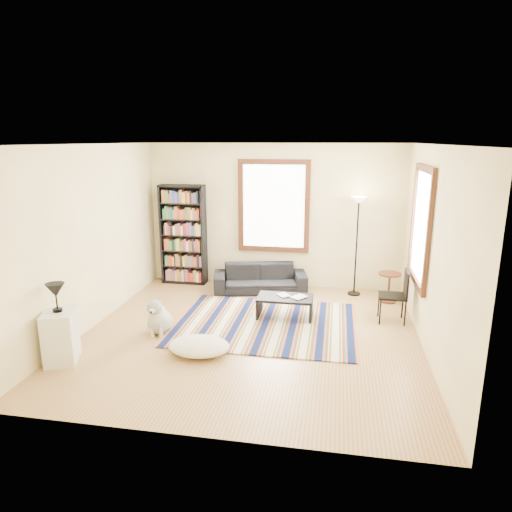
% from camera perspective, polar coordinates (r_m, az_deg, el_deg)
% --- Properties ---
extents(floor, '(5.00, 5.00, 0.10)m').
position_cam_1_polar(floor, '(7.02, -0.72, -10.14)').
color(floor, '#AA8B4E').
rests_on(floor, ground).
extents(ceiling, '(5.00, 5.00, 0.10)m').
position_cam_1_polar(ceiling, '(6.39, -0.81, 14.25)').
color(ceiling, white).
rests_on(ceiling, floor).
extents(wall_back, '(5.00, 0.10, 2.80)m').
position_cam_1_polar(wall_back, '(9.03, 2.28, 5.03)').
color(wall_back, '#FFF0AB').
rests_on(wall_back, floor).
extents(wall_front, '(5.00, 0.10, 2.80)m').
position_cam_1_polar(wall_front, '(4.18, -7.37, -6.26)').
color(wall_front, '#FFF0AB').
rests_on(wall_front, floor).
extents(wall_left, '(0.10, 5.00, 2.80)m').
position_cam_1_polar(wall_left, '(7.46, -20.41, 2.14)').
color(wall_left, '#FFF0AB').
rests_on(wall_left, floor).
extents(wall_right, '(0.10, 5.00, 2.80)m').
position_cam_1_polar(wall_right, '(6.58, 21.60, 0.50)').
color(wall_right, '#FFF0AB').
rests_on(wall_right, floor).
extents(window_back, '(1.20, 0.06, 1.60)m').
position_cam_1_polar(window_back, '(8.92, 2.22, 6.22)').
color(window_back, white).
rests_on(window_back, wall_back).
extents(window_right, '(0.06, 1.20, 1.60)m').
position_cam_1_polar(window_right, '(7.30, 19.94, 3.54)').
color(window_right, white).
rests_on(window_right, wall_right).
extents(rug, '(2.82, 2.26, 0.02)m').
position_cam_1_polar(rug, '(7.37, 1.18, -8.42)').
color(rug, '#0C153F').
rests_on(rug, floor).
extents(sofa, '(1.08, 1.89, 0.52)m').
position_cam_1_polar(sofa, '(8.84, 0.50, -2.77)').
color(sofa, black).
rests_on(sofa, floor).
extents(bookshelf, '(0.90, 0.30, 2.00)m').
position_cam_1_polar(bookshelf, '(9.30, -9.07, 2.63)').
color(bookshelf, black).
rests_on(bookshelf, floor).
extents(coffee_table, '(1.00, 0.72, 0.36)m').
position_cam_1_polar(coffee_table, '(7.58, 3.65, -6.39)').
color(coffee_table, black).
rests_on(coffee_table, floor).
extents(book_a, '(0.27, 0.26, 0.02)m').
position_cam_1_polar(book_a, '(7.53, 2.91, -4.99)').
color(book_a, beige).
rests_on(book_a, coffee_table).
extents(book_b, '(0.30, 0.31, 0.02)m').
position_cam_1_polar(book_b, '(7.55, 4.85, -4.97)').
color(book_b, beige).
rests_on(book_b, coffee_table).
extents(floor_cushion, '(0.86, 0.65, 0.21)m').
position_cam_1_polar(floor_cushion, '(6.44, -7.13, -11.11)').
color(floor_cushion, silver).
rests_on(floor_cushion, floor).
extents(floor_lamp, '(0.34, 0.34, 1.86)m').
position_cam_1_polar(floor_lamp, '(8.65, 12.44, 1.12)').
color(floor_lamp, black).
rests_on(floor_lamp, floor).
extents(side_table, '(0.53, 0.53, 0.54)m').
position_cam_1_polar(side_table, '(8.59, 16.28, -3.80)').
color(side_table, '#4A2012').
rests_on(side_table, floor).
extents(folding_chair, '(0.43, 0.41, 0.86)m').
position_cam_1_polar(folding_chair, '(7.64, 16.69, -4.82)').
color(folding_chair, black).
rests_on(folding_chair, floor).
extents(white_cabinet, '(0.53, 0.60, 0.70)m').
position_cam_1_polar(white_cabinet, '(6.61, -23.23, -9.22)').
color(white_cabinet, silver).
rests_on(white_cabinet, floor).
extents(table_lamp, '(0.25, 0.25, 0.38)m').
position_cam_1_polar(table_lamp, '(6.42, -23.71, -4.78)').
color(table_lamp, black).
rests_on(table_lamp, white_cabinet).
extents(dog, '(0.44, 0.60, 0.59)m').
position_cam_1_polar(dog, '(7.12, -11.93, -7.12)').
color(dog, '#BCBCBC').
rests_on(dog, floor).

